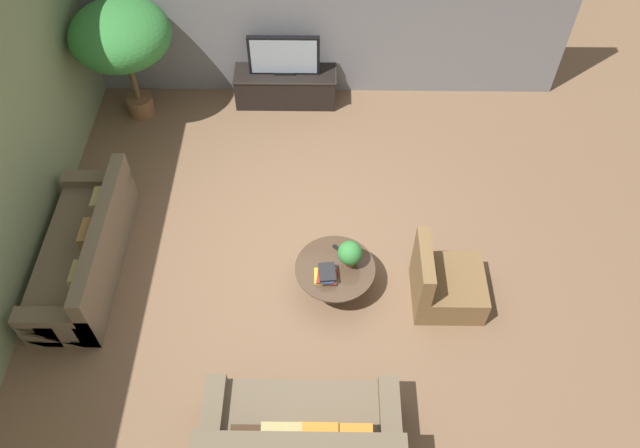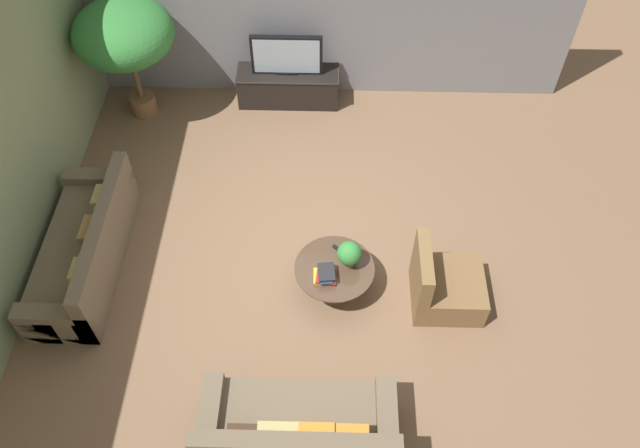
{
  "view_description": "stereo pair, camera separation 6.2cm",
  "coord_description": "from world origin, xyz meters",
  "px_view_note": "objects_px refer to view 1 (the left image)",
  "views": [
    {
      "loc": [
        0.24,
        -4.48,
        6.26
      ],
      "look_at": [
        0.18,
        0.09,
        0.55
      ],
      "focal_mm": 35.0,
      "sensor_mm": 36.0,
      "label": 1
    },
    {
      "loc": [
        0.3,
        -4.48,
        6.26
      ],
      "look_at": [
        0.18,
        0.09,
        0.55
      ],
      "focal_mm": 35.0,
      "sensor_mm": 36.0,
      "label": 2
    }
  ],
  "objects_px": {
    "media_console": "(286,86)",
    "coffee_table": "(335,274)",
    "couch_by_wall": "(86,252)",
    "couch_near_entry": "(302,431)",
    "television": "(284,56)",
    "armchair_wicker": "(444,284)",
    "potted_plant_tabletop": "(350,253)",
    "potted_palm_tall": "(121,37)"
  },
  "relations": [
    {
      "from": "media_console",
      "to": "armchair_wicker",
      "type": "relative_size",
      "value": 1.76
    },
    {
      "from": "television",
      "to": "couch_near_entry",
      "type": "distance_m",
      "value": 5.26
    },
    {
      "from": "media_console",
      "to": "potted_plant_tabletop",
      "type": "bearing_deg",
      "value": -74.92
    },
    {
      "from": "couch_near_entry",
      "to": "media_console",
      "type": "bearing_deg",
      "value": -85.59
    },
    {
      "from": "potted_plant_tabletop",
      "to": "couch_by_wall",
      "type": "bearing_deg",
      "value": 176.18
    },
    {
      "from": "couch_near_entry",
      "to": "armchair_wicker",
      "type": "bearing_deg",
      "value": -132.52
    },
    {
      "from": "coffee_table",
      "to": "couch_by_wall",
      "type": "distance_m",
      "value": 2.97
    },
    {
      "from": "coffee_table",
      "to": "television",
      "type": "bearing_deg",
      "value": 102.24
    },
    {
      "from": "potted_palm_tall",
      "to": "potted_plant_tabletop",
      "type": "xyz_separation_m",
      "value": [
        3.03,
        -3.0,
        -0.73
      ]
    },
    {
      "from": "potted_plant_tabletop",
      "to": "television",
      "type": "bearing_deg",
      "value": 105.09
    },
    {
      "from": "couch_by_wall",
      "to": "armchair_wicker",
      "type": "distance_m",
      "value": 4.22
    },
    {
      "from": "television",
      "to": "potted_plant_tabletop",
      "type": "bearing_deg",
      "value": -74.91
    },
    {
      "from": "television",
      "to": "coffee_table",
      "type": "xyz_separation_m",
      "value": [
        0.73,
        -3.37,
        -0.55
      ]
    },
    {
      "from": "coffee_table",
      "to": "couch_by_wall",
      "type": "relative_size",
      "value": 0.42
    },
    {
      "from": "television",
      "to": "couch_by_wall",
      "type": "height_order",
      "value": "television"
    },
    {
      "from": "coffee_table",
      "to": "couch_near_entry",
      "type": "xyz_separation_m",
      "value": [
        -0.33,
        -1.85,
        0.01
      ]
    },
    {
      "from": "armchair_wicker",
      "to": "potted_palm_tall",
      "type": "distance_m",
      "value": 5.32
    },
    {
      "from": "television",
      "to": "armchair_wicker",
      "type": "distance_m",
      "value": 4.06
    },
    {
      "from": "couch_near_entry",
      "to": "potted_plant_tabletop",
      "type": "height_order",
      "value": "couch_near_entry"
    },
    {
      "from": "couch_by_wall",
      "to": "armchair_wicker",
      "type": "relative_size",
      "value": 2.55
    },
    {
      "from": "couch_by_wall",
      "to": "coffee_table",
      "type": "bearing_deg",
      "value": 84.91
    },
    {
      "from": "media_console",
      "to": "potted_palm_tall",
      "type": "height_order",
      "value": "potted_palm_tall"
    },
    {
      "from": "coffee_table",
      "to": "armchair_wicker",
      "type": "xyz_separation_m",
      "value": [
        1.25,
        -0.13,
        -0.01
      ]
    },
    {
      "from": "coffee_table",
      "to": "potted_plant_tabletop",
      "type": "bearing_deg",
      "value": 18.73
    },
    {
      "from": "couch_near_entry",
      "to": "potted_palm_tall",
      "type": "height_order",
      "value": "potted_palm_tall"
    },
    {
      "from": "couch_near_entry",
      "to": "couch_by_wall",
      "type": "bearing_deg",
      "value": -38.8
    },
    {
      "from": "couch_near_entry",
      "to": "potted_plant_tabletop",
      "type": "relative_size",
      "value": 5.4
    },
    {
      "from": "media_console",
      "to": "potted_palm_tall",
      "type": "bearing_deg",
      "value": -171.76
    },
    {
      "from": "couch_near_entry",
      "to": "coffee_table",
      "type": "bearing_deg",
      "value": -100.05
    },
    {
      "from": "coffee_table",
      "to": "potted_palm_tall",
      "type": "relative_size",
      "value": 0.52
    },
    {
      "from": "armchair_wicker",
      "to": "potted_plant_tabletop",
      "type": "height_order",
      "value": "armchair_wicker"
    },
    {
      "from": "media_console",
      "to": "coffee_table",
      "type": "height_order",
      "value": "media_console"
    },
    {
      "from": "couch_by_wall",
      "to": "couch_near_entry",
      "type": "height_order",
      "value": "same"
    },
    {
      "from": "media_console",
      "to": "armchair_wicker",
      "type": "xyz_separation_m",
      "value": [
        1.98,
        -3.5,
        -0.0
      ]
    },
    {
      "from": "media_console",
      "to": "couch_near_entry",
      "type": "xyz_separation_m",
      "value": [
        0.4,
        -5.22,
        0.02
      ]
    },
    {
      "from": "potted_palm_tall",
      "to": "potted_plant_tabletop",
      "type": "bearing_deg",
      "value": -44.72
    },
    {
      "from": "television",
      "to": "armchair_wicker",
      "type": "height_order",
      "value": "television"
    },
    {
      "from": "television",
      "to": "couch_by_wall",
      "type": "relative_size",
      "value": 0.47
    },
    {
      "from": "potted_palm_tall",
      "to": "couch_near_entry",
      "type": "bearing_deg",
      "value": -62.62
    },
    {
      "from": "couch_by_wall",
      "to": "armchair_wicker",
      "type": "bearing_deg",
      "value": 84.64
    },
    {
      "from": "media_console",
      "to": "potted_plant_tabletop",
      "type": "xyz_separation_m",
      "value": [
        0.89,
        -3.31,
        0.33
      ]
    },
    {
      "from": "couch_by_wall",
      "to": "potted_plant_tabletop",
      "type": "relative_size",
      "value": 6.23
    }
  ]
}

